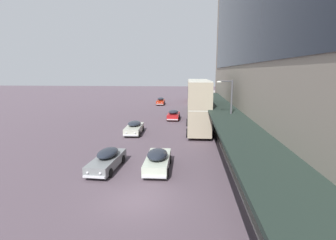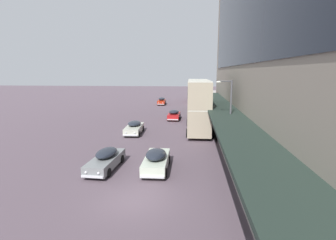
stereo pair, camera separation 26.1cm
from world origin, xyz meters
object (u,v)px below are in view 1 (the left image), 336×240
(sedan_lead_near, at_px, (158,160))
(transit_bus_kerbside_far, at_px, (194,94))
(sedan_trailing_mid, at_px, (134,127))
(transit_bus_kerbside_rear, at_px, (198,104))
(fire_hydrant, at_px, (224,140))
(street_lamp, at_px, (229,109))
(sedan_far_back, at_px, (161,101))
(transit_bus_kerbside_front, at_px, (195,101))
(sedan_lead_mid, at_px, (174,115))
(pedestrian_at_kerb, at_px, (278,215))
(sedan_second_near, at_px, (107,159))

(sedan_lead_near, bearing_deg, transit_bus_kerbside_far, 85.80)
(sedan_trailing_mid, bearing_deg, sedan_lead_near, -69.75)
(transit_bus_kerbside_rear, distance_m, sedan_lead_near, 13.91)
(sedan_lead_near, relative_size, fire_hydrant, 6.95)
(sedan_lead_near, bearing_deg, street_lamp, 44.35)
(transit_bus_kerbside_far, distance_m, sedan_far_back, 10.76)
(transit_bus_kerbside_front, xyz_separation_m, street_lamp, (2.68, -24.76, 2.03))
(transit_bus_kerbside_front, height_order, sedan_lead_near, transit_bus_kerbside_front)
(transit_bus_kerbside_rear, relative_size, sedan_lead_mid, 2.30)
(transit_bus_kerbside_rear, bearing_deg, fire_hydrant, -67.14)
(pedestrian_at_kerb, relative_size, fire_hydrant, 2.65)
(sedan_far_back, relative_size, sedan_trailing_mid, 0.90)
(transit_bus_kerbside_far, bearing_deg, sedan_far_back, -135.65)
(transit_bus_kerbside_rear, relative_size, sedan_second_near, 1.94)
(pedestrian_at_kerb, bearing_deg, fire_hydrant, 91.53)
(transit_bus_kerbside_rear, relative_size, sedan_trailing_mid, 2.00)
(sedan_second_near, height_order, sedan_lead_near, sedan_lead_near)
(sedan_second_near, bearing_deg, transit_bus_kerbside_front, 76.80)
(transit_bus_kerbside_front, distance_m, sedan_far_back, 11.81)
(transit_bus_kerbside_far, relative_size, sedan_far_back, 2.10)
(street_lamp, bearing_deg, transit_bus_kerbside_rear, 109.88)
(transit_bus_kerbside_front, distance_m, pedestrian_at_kerb, 38.69)
(sedan_far_back, distance_m, sedan_second_near, 39.81)
(sedan_second_near, height_order, pedestrian_at_kerb, pedestrian_at_kerb)
(transit_bus_kerbside_rear, xyz_separation_m, street_lamp, (2.65, -7.32, 0.50))
(sedan_trailing_mid, xyz_separation_m, pedestrian_at_kerb, (10.52, -19.41, 0.44))
(transit_bus_kerbside_far, bearing_deg, transit_bus_kerbside_rear, -90.12)
(sedan_second_near, xyz_separation_m, pedestrian_at_kerb, (10.14, -7.78, 0.43))
(sedan_trailing_mid, bearing_deg, sedan_second_near, -88.12)
(sedan_trailing_mid, bearing_deg, street_lamp, -28.54)
(transit_bus_kerbside_front, height_order, fire_hydrant, transit_bus_kerbside_front)
(transit_bus_kerbside_front, xyz_separation_m, sedan_lead_near, (-3.36, -30.67, -1.10))
(transit_bus_kerbside_far, distance_m, sedan_second_near, 47.87)
(transit_bus_kerbside_front, distance_m, transit_bus_kerbside_rear, 17.50)
(sedan_lead_mid, distance_m, street_lamp, 16.74)
(sedan_second_near, bearing_deg, transit_bus_kerbside_far, 81.20)
(transit_bus_kerbside_front, relative_size, pedestrian_at_kerb, 4.94)
(sedan_lead_mid, bearing_deg, sedan_lead_near, -89.68)
(transit_bus_kerbside_far, bearing_deg, fire_hydrant, -86.54)
(transit_bus_kerbside_rear, relative_size, street_lamp, 1.54)
(sedan_second_near, relative_size, fire_hydrant, 7.27)
(sedan_far_back, relative_size, sedan_lead_near, 0.91)
(sedan_lead_mid, relative_size, sedan_second_near, 0.85)
(sedan_far_back, distance_m, pedestrian_at_kerb, 48.73)
(sedan_second_near, height_order, street_lamp, street_lamp)
(sedan_lead_near, distance_m, fire_hydrant, 9.42)
(sedan_far_back, height_order, street_lamp, street_lamp)
(sedan_far_back, height_order, sedan_lead_near, sedan_far_back)
(sedan_second_near, bearing_deg, transit_bus_kerbside_rear, 61.51)
(fire_hydrant, bearing_deg, transit_bus_kerbside_far, 93.46)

